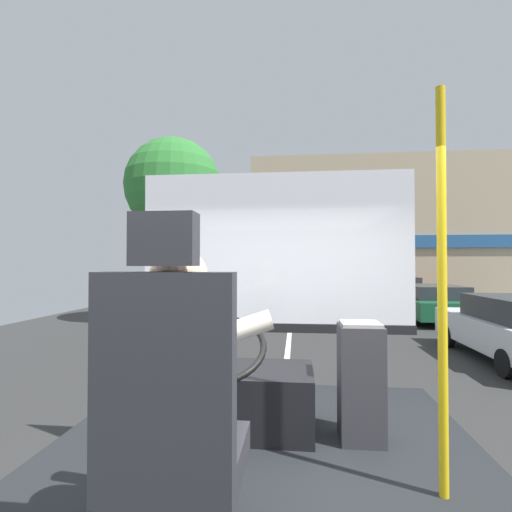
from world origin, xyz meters
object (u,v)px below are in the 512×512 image
Objects in this scene: bus_driver at (182,368)px; parked_car_green at (431,302)px; handrail_pole at (442,290)px; parked_car_red at (395,291)px; steering_console at (230,396)px; parked_car_charcoal at (376,285)px; fare_box at (361,381)px; driver_seat at (173,423)px.

parked_car_green is at bearing 67.91° from bus_driver.
handrail_pole is 0.46× the size of parked_car_red.
steering_console is at bearing -113.96° from parked_car_green.
parked_car_charcoal is at bearing 88.35° from parked_car_red.
handrail_pole reaches higher than fare_box.
bus_driver is 1.18m from steering_console.
fare_box is at bearing -110.20° from parked_car_green.
parked_car_green is at bearing -89.28° from parked_car_red.
driver_seat is 0.30× the size of parked_car_charcoal.
steering_console reaches higher than parked_car_red.
parked_car_charcoal is at bearing 78.49° from fare_box.
fare_box is at bearing 117.69° from handrail_pole.
steering_console is at bearing 90.00° from bus_driver.
driver_seat is at bearing -153.49° from handrail_pole.
parked_car_charcoal is (0.09, 9.61, 0.03)m from parked_car_green.
steering_console reaches higher than fare_box.
parked_car_charcoal is at bearing 89.49° from parked_car_green.
driver_seat is 0.65× the size of handrail_pole.
driver_seat is at bearing -90.00° from bus_driver.
parked_car_red is at bearing 76.95° from handrail_pole.
parked_car_green is (4.19, 11.37, -0.58)m from fare_box.
handrail_pole is at bearing 21.72° from bus_driver.
fare_box is (0.84, 1.12, -0.16)m from driver_seat.
fare_box is (-0.29, 0.56, -0.61)m from handrail_pole.
parked_car_green is at bearing -90.51° from parked_car_charcoal.
parked_car_green is 1.07× the size of parked_car_charcoal.
steering_console is at bearing 175.48° from fare_box.
bus_driver is at bearing -103.08° from parked_car_charcoal.
driver_seat is 1.41m from fare_box.
parked_car_green is at bearing 71.94° from handrail_pole.
steering_console is 16.68m from parked_car_red.
bus_driver is 1.25m from handrail_pole.
fare_box is 12.13m from parked_car_green.
steering_console is at bearing -107.33° from parked_car_red.
parked_car_charcoal is at bearing 76.98° from driver_seat.
bus_driver is 0.38× the size of handrail_pole.
driver_seat reaches higher than parked_car_red.
parked_car_red is (4.97, 17.11, -0.68)m from driver_seat.
driver_seat is 22.70m from parked_car_charcoal.
handrail_pole reaches higher than bus_driver.
driver_seat is at bearing -103.02° from parked_car_charcoal.
parked_car_red is 1.02× the size of parked_car_charcoal.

